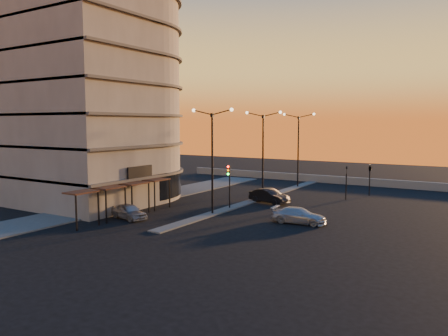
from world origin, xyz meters
TOP-DOWN VIEW (x-y plane):
  - ground at (0.00, 0.00)m, footprint 120.00×120.00m
  - sidewalk_west at (-10.50, 4.00)m, footprint 5.00×40.00m
  - median at (0.00, 10.00)m, footprint 1.20×36.00m
  - parapet at (2.00, 26.00)m, footprint 44.00×0.50m
  - building at (-14.00, 0.03)m, footprint 14.35×17.08m
  - streetlamp_near at (0.00, 0.00)m, footprint 4.32×0.32m
  - streetlamp_mid at (0.00, 10.00)m, footprint 4.32×0.32m
  - streetlamp_far at (0.00, 20.00)m, footprint 4.32×0.32m
  - traffic_light_main at (0.00, 2.87)m, footprint 0.28×0.44m
  - signal_east_a at (8.00, 14.00)m, footprint 0.13×0.16m
  - signal_east_b at (9.50, 18.00)m, footprint 0.42×1.99m
  - car_hatchback at (-5.07, -5.34)m, footprint 4.09×2.42m
  - car_sedan at (1.86, 7.83)m, footprint 4.66×2.59m
  - car_wagon at (8.00, 0.78)m, footprint 4.62×2.25m

SIDE VIEW (x-z plane):
  - ground at x=0.00m, z-range 0.00..0.00m
  - sidewalk_west at x=-10.50m, z-range 0.00..0.12m
  - median at x=0.00m, z-range 0.00..0.12m
  - parapet at x=2.00m, z-range 0.00..1.00m
  - car_wagon at x=8.00m, z-range 0.00..1.29m
  - car_hatchback at x=-5.07m, z-range 0.00..1.31m
  - car_sedan at x=1.86m, z-range 0.00..1.45m
  - signal_east_a at x=8.00m, z-range 0.13..3.73m
  - traffic_light_main at x=0.00m, z-range 0.76..5.01m
  - signal_east_b at x=9.50m, z-range 1.30..4.90m
  - streetlamp_near at x=0.00m, z-range 0.84..10.35m
  - streetlamp_mid at x=0.00m, z-range 0.84..10.35m
  - streetlamp_far at x=0.00m, z-range 0.84..10.35m
  - building at x=-14.00m, z-range -0.59..24.41m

